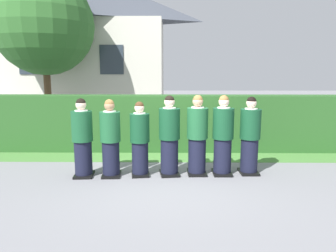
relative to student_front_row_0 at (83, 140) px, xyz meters
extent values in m
plane|color=slate|center=(1.76, 0.11, -0.78)|extent=(60.00, 60.00, 0.00)
cylinder|color=black|center=(0.00, 0.00, -0.40)|extent=(0.36, 0.36, 0.75)
cube|color=black|center=(0.00, 0.00, -0.75)|extent=(0.41, 0.50, 0.05)
cylinder|color=#19512D|center=(0.00, 0.00, 0.28)|extent=(0.42, 0.42, 0.62)
cylinder|color=white|center=(0.00, 0.00, 0.60)|extent=(0.26, 0.26, 0.03)
cube|color=gold|center=(-0.02, 0.20, 0.41)|extent=(0.04, 0.01, 0.27)
sphere|color=beige|center=(0.00, 0.00, 0.72)|extent=(0.21, 0.21, 0.21)
sphere|color=black|center=(0.00, 0.00, 0.76)|extent=(0.20, 0.20, 0.20)
cube|color=white|center=(-0.02, 0.27, 0.19)|extent=(0.15, 0.02, 0.20)
cylinder|color=black|center=(0.57, 0.02, -0.41)|extent=(0.35, 0.35, 0.74)
cube|color=black|center=(0.57, 0.02, -0.75)|extent=(0.40, 0.48, 0.05)
cylinder|color=#1E5B33|center=(0.57, 0.02, 0.27)|extent=(0.42, 0.42, 0.61)
cylinder|color=white|center=(0.57, 0.02, 0.58)|extent=(0.26, 0.26, 0.03)
cube|color=navy|center=(0.56, 0.22, 0.39)|extent=(0.04, 0.01, 0.27)
sphere|color=tan|center=(0.57, 0.02, 0.70)|extent=(0.21, 0.21, 0.21)
sphere|color=olive|center=(0.57, 0.02, 0.74)|extent=(0.19, 0.19, 0.19)
cube|color=white|center=(0.56, 0.29, 0.18)|extent=(0.15, 0.02, 0.20)
cylinder|color=black|center=(1.18, 0.08, -0.42)|extent=(0.34, 0.34, 0.72)
cube|color=black|center=(1.18, 0.08, -0.75)|extent=(0.42, 0.49, 0.05)
cylinder|color=#144728|center=(1.18, 0.08, 0.24)|extent=(0.41, 0.41, 0.59)
cylinder|color=white|center=(1.18, 0.08, 0.54)|extent=(0.25, 0.25, 0.03)
cube|color=navy|center=(1.15, 0.27, 0.35)|extent=(0.04, 0.02, 0.26)
sphere|color=beige|center=(1.18, 0.08, 0.65)|extent=(0.20, 0.20, 0.20)
sphere|color=#472D19|center=(1.18, 0.08, 0.69)|extent=(0.19, 0.19, 0.19)
cylinder|color=black|center=(1.79, 0.13, -0.39)|extent=(0.37, 0.37, 0.77)
cube|color=black|center=(1.79, 0.13, -0.75)|extent=(0.45, 0.53, 0.05)
cylinder|color=#144728|center=(1.79, 0.13, 0.32)|extent=(0.44, 0.44, 0.64)
cylinder|color=white|center=(1.79, 0.13, 0.64)|extent=(0.27, 0.27, 0.03)
cube|color=gold|center=(1.76, 0.33, 0.44)|extent=(0.04, 0.02, 0.28)
sphere|color=beige|center=(1.79, 0.13, 0.77)|extent=(0.22, 0.22, 0.22)
sphere|color=black|center=(1.79, 0.13, 0.80)|extent=(0.20, 0.20, 0.20)
cylinder|color=black|center=(2.38, 0.17, -0.39)|extent=(0.37, 0.37, 0.78)
cube|color=black|center=(2.38, 0.17, -0.75)|extent=(0.40, 0.49, 0.05)
cylinder|color=#1E5B33|center=(2.38, 0.17, 0.32)|extent=(0.44, 0.44, 0.64)
cylinder|color=white|center=(2.38, 0.17, 0.65)|extent=(0.27, 0.27, 0.03)
cube|color=navy|center=(2.37, 0.38, 0.45)|extent=(0.04, 0.01, 0.28)
sphere|color=tan|center=(2.38, 0.17, 0.77)|extent=(0.22, 0.22, 0.22)
sphere|color=olive|center=(2.38, 0.17, 0.81)|extent=(0.20, 0.20, 0.20)
cube|color=white|center=(2.37, 0.45, 0.22)|extent=(0.15, 0.01, 0.20)
cylinder|color=black|center=(2.91, 0.17, -0.39)|extent=(0.37, 0.37, 0.78)
cube|color=black|center=(2.91, 0.17, -0.75)|extent=(0.39, 0.48, 0.05)
cylinder|color=#144728|center=(2.91, 0.17, 0.32)|extent=(0.44, 0.44, 0.64)
cylinder|color=white|center=(2.91, 0.17, 0.64)|extent=(0.27, 0.27, 0.03)
cube|color=#236038|center=(2.91, 0.38, 0.45)|extent=(0.04, 0.01, 0.28)
sphere|color=beige|center=(2.91, 0.17, 0.77)|extent=(0.22, 0.22, 0.22)
sphere|color=olive|center=(2.91, 0.17, 0.81)|extent=(0.20, 0.20, 0.20)
cube|color=white|center=(2.91, 0.45, 0.22)|extent=(0.15, 0.01, 0.20)
cylinder|color=black|center=(3.50, 0.24, -0.40)|extent=(0.36, 0.36, 0.76)
cube|color=black|center=(3.50, 0.24, -0.75)|extent=(0.39, 0.48, 0.05)
cylinder|color=#144728|center=(3.50, 0.24, 0.30)|extent=(0.43, 0.43, 0.63)
cylinder|color=white|center=(3.50, 0.24, 0.61)|extent=(0.27, 0.27, 0.03)
cube|color=navy|center=(3.49, 0.44, 0.42)|extent=(0.04, 0.01, 0.28)
sphere|color=beige|center=(3.50, 0.24, 0.74)|extent=(0.21, 0.21, 0.21)
sphere|color=black|center=(3.50, 0.24, 0.77)|extent=(0.20, 0.20, 0.20)
cube|color=white|center=(3.49, 0.51, 0.20)|extent=(0.15, 0.01, 0.20)
cube|color=#285623|center=(1.76, 2.28, -0.02)|extent=(10.74, 0.70, 1.52)
cube|color=beige|center=(-2.00, 7.48, 1.32)|extent=(6.89, 3.01, 4.20)
cube|color=#2D3842|center=(-3.55, 5.96, 1.82)|extent=(0.90, 0.04, 1.10)
cube|color=#2D3842|center=(-0.45, 5.96, 1.82)|extent=(0.90, 0.04, 1.10)
cylinder|color=brown|center=(-2.53, 4.84, 0.29)|extent=(0.24, 0.24, 2.13)
sphere|color=#2D6028|center=(-2.53, 4.84, 2.95)|extent=(3.41, 3.41, 3.41)
cube|color=#477A38|center=(1.76, 1.48, -0.77)|extent=(10.74, 0.90, 0.01)
camera|label=1|loc=(1.83, -6.43, 1.39)|focal=34.28mm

